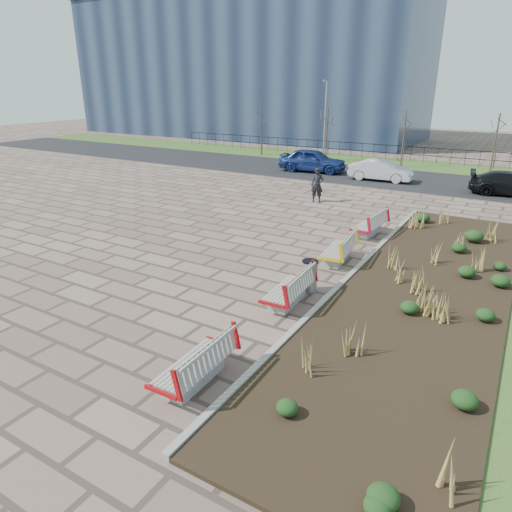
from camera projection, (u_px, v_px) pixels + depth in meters
The scene contains 21 objects.
ground at pixel (155, 309), 12.67m from camera, with size 120.00×120.00×0.00m, color #775F52.
planting_bed at pixel (426, 291), 13.67m from camera, with size 4.50×18.00×0.10m, color black.
planting_curb at pixel (352, 275), 14.78m from camera, with size 0.16×18.00×0.15m, color gray.
grass_verge_far at pixel (405, 164), 35.13m from camera, with size 80.00×5.00×0.04m, color #33511E.
road at pixel (383, 177), 30.32m from camera, with size 80.00×7.00×0.02m, color black.
bench_a at pixel (193, 362), 9.41m from camera, with size 0.90×2.10×1.00m, color #AE0B0F, non-canonical shape.
bench_b at pixel (288, 287), 12.84m from camera, with size 0.90×2.10×1.00m, color #A70B13, non-canonical shape.
bench_c at pixel (337, 248), 15.90m from camera, with size 0.90×2.10×1.00m, color #DCB40B, non-canonical shape.
bench_d at pixel (369, 223), 18.71m from camera, with size 0.90×2.10×1.00m, color #B10B20, non-canonical shape.
litter_bin at pixel (310, 276), 13.62m from camera, with size 0.47×0.47×0.96m, color #B2B2B7.
pedestrian at pixel (317, 185), 23.80m from camera, with size 0.65×0.42×1.77m, color black.
car_blue at pixel (313, 160), 31.93m from camera, with size 1.87×4.65×1.59m, color navy.
car_silver at pixel (381, 170), 29.06m from camera, with size 1.39×3.97×1.31m, color #B3B7BB.
car_black at pixel (512, 184), 25.20m from camera, with size 1.80×4.43×1.29m, color black.
tree_a at pixel (261, 131), 38.96m from camera, with size 1.40×1.40×4.00m, color #4C3D2D, non-canonical shape.
tree_b at pixel (327, 135), 36.08m from camera, with size 1.40×1.40×4.00m, color #4C3D2D, non-canonical shape.
tree_c at pixel (403, 139), 33.21m from camera, with size 1.40×1.40×4.00m, color #4C3D2D, non-canonical shape.
tree_d at pixel (495, 145), 30.34m from camera, with size 1.40×1.40×4.00m, color #4C3D2D, non-canonical shape.
lamp_west at pixel (325, 122), 35.33m from camera, with size 0.24×0.60×6.00m, color gray, non-canonical shape.
railing_fence at pixel (411, 154), 36.12m from camera, with size 44.00×0.10×1.20m, color black, non-canonical shape.
building_glass at pixel (245, 68), 52.64m from camera, with size 40.00×14.00×15.00m, color #192338.
Camera 1 is at (8.22, -8.27, 5.90)m, focal length 32.00 mm.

